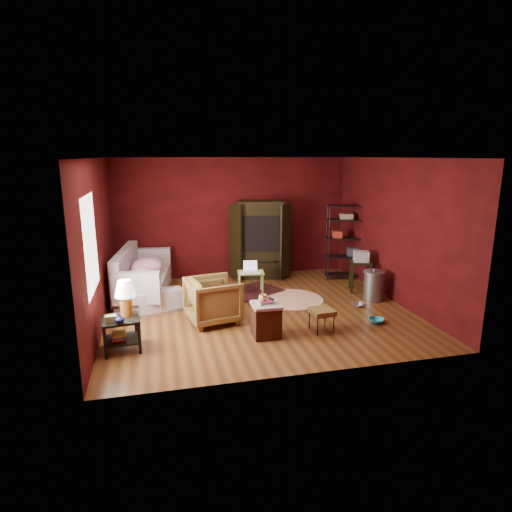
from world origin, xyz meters
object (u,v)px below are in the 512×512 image
Objects in this scene: armchair at (213,298)px; side_table at (123,308)px; sofa at (144,278)px; hamper at (266,319)px; laptop_desk at (251,274)px; wire_shelving at (346,239)px; tv_armoire at (260,238)px.

armchair is 0.82× the size of side_table.
armchair is at bearing -161.01° from sofa.
hamper is 0.93× the size of laptop_desk.
tv_armoire is at bearing 177.30° from wire_shelving.
hamper is 0.36× the size of wire_shelving.
tv_armoire is (0.73, 3.35, 0.66)m from hamper.
tv_armoire reaches higher than side_table.
side_table is 3.23m from laptop_desk.
side_table is (-0.26, -2.29, 0.21)m from sofa.
laptop_desk is (2.42, 2.13, -0.21)m from side_table.
laptop_desk is at bearing -45.83° from armchair.
tv_armoire is at bearing 48.35° from side_table.
side_table is 1.66× the size of hamper.
armchair is 1.36× the size of hamper.
tv_armoire is 1.05× the size of wire_shelving.
wire_shelving is at bearing 46.55° from hamper.
armchair is at bearing -136.14° from wire_shelving.
side_table is at bearing -120.56° from tv_armoire.
side_table is at bearing 177.85° from hamper.
wire_shelving reaches higher than hamper.
tv_armoire is at bearing 77.73° from hamper.
tv_armoire is 1.99m from wire_shelving.
side_table is 4.39m from tv_armoire.
sofa is 4.61m from wire_shelving.
laptop_desk is (0.25, 2.21, 0.13)m from hamper.
armchair is 2.97m from tv_armoire.
tv_armoire reaches higher than hamper.
hamper is at bearing -148.65° from armchair.
side_table is 0.58× the size of tv_armoire.
wire_shelving is (3.38, 1.97, 0.52)m from armchair.
hamper is 3.49m from tv_armoire.
side_table is at bearing 155.37° from sofa.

